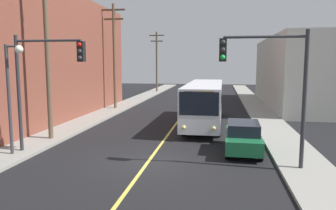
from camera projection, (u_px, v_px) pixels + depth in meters
ground_plane at (148, 162)px, 15.71m from camera, size 120.00×120.00×0.00m
sidewalk_left at (87, 121)px, 26.62m from camera, size 2.50×90.00×0.15m
sidewalk_right at (272, 126)px, 24.36m from camera, size 2.50×90.00×0.15m
lane_stripe_center at (183, 114)px, 30.40m from camera, size 0.16×60.00×0.01m
building_left_brick at (30, 58)px, 29.20m from camera, size 10.00×22.88×10.45m
building_right_warehouse at (323, 72)px, 35.98m from camera, size 12.00×21.38×7.51m
city_bus at (205, 101)px, 25.24m from camera, size 2.66×12.18×3.20m
parked_car_green at (243, 137)px, 17.46m from camera, size 1.95×4.46×1.62m
utility_pole_near at (47, 41)px, 19.42m from camera, size 2.40×0.28×10.75m
utility_pole_mid at (114, 52)px, 33.09m from camera, size 2.40×0.28×10.45m
utility_pole_far at (157, 59)px, 52.95m from camera, size 2.40×0.28×9.61m
traffic_signal_left_corner at (45, 72)px, 16.58m from camera, size 3.75×0.48×6.00m
traffic_signal_right_corner at (268, 73)px, 14.14m from camera, size 3.75×0.48×6.00m
street_lamp_left at (12, 83)px, 16.22m from camera, size 0.98×0.40×5.50m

